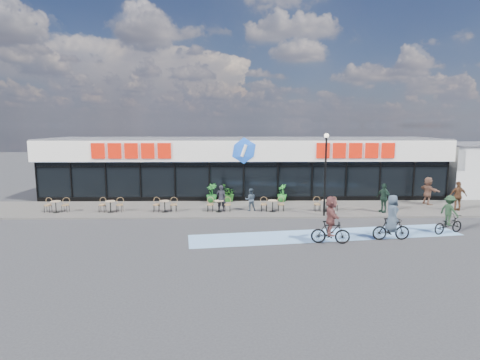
% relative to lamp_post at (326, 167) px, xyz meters
% --- Properties ---
extents(ground, '(120.00, 120.00, 0.00)m').
position_rel_lamp_post_xyz_m(ground, '(-4.80, -2.30, -3.09)').
color(ground, '#28282B').
rests_on(ground, ground).
extents(sidewalk, '(44.00, 5.00, 0.10)m').
position_rel_lamp_post_xyz_m(sidewalk, '(-4.80, 2.20, -3.04)').
color(sidewalk, '#4F4B46').
rests_on(sidewalk, ground).
extents(bike_lane, '(14.17, 4.13, 0.01)m').
position_rel_lamp_post_xyz_m(bike_lane, '(-0.80, -3.80, -3.08)').
color(bike_lane, '#6A98C9').
rests_on(bike_lane, ground).
extents(building, '(30.60, 6.57, 4.75)m').
position_rel_lamp_post_xyz_m(building, '(-4.80, 7.63, -0.75)').
color(building, black).
rests_on(building, ground).
extents(lamp_post, '(0.28, 0.28, 5.02)m').
position_rel_lamp_post_xyz_m(lamp_post, '(0.00, 0.00, 0.00)').
color(lamp_post, black).
rests_on(lamp_post, sidewalk).
extents(bistro_set_0, '(1.54, 0.62, 0.90)m').
position_rel_lamp_post_xyz_m(bistro_set_0, '(-16.82, 1.22, -2.53)').
color(bistro_set_0, '#9F7F66').
rests_on(bistro_set_0, sidewalk).
extents(bistro_set_1, '(1.54, 0.62, 0.90)m').
position_rel_lamp_post_xyz_m(bistro_set_1, '(-13.37, 1.22, -2.53)').
color(bistro_set_1, '#9F7F66').
rests_on(bistro_set_1, sidewalk).
extents(bistro_set_2, '(1.54, 0.62, 0.90)m').
position_rel_lamp_post_xyz_m(bistro_set_2, '(-9.93, 1.22, -2.53)').
color(bistro_set_2, '#9F7F66').
rests_on(bistro_set_2, sidewalk).
extents(bistro_set_3, '(1.54, 0.62, 0.90)m').
position_rel_lamp_post_xyz_m(bistro_set_3, '(-6.49, 1.22, -2.53)').
color(bistro_set_3, '#9F7F66').
rests_on(bistro_set_3, sidewalk).
extents(bistro_set_4, '(1.54, 0.62, 0.90)m').
position_rel_lamp_post_xyz_m(bistro_set_4, '(-3.04, 1.22, -2.53)').
color(bistro_set_4, '#9F7F66').
rests_on(bistro_set_4, sidewalk).
extents(bistro_set_5, '(1.54, 0.62, 0.90)m').
position_rel_lamp_post_xyz_m(bistro_set_5, '(0.40, 1.22, -2.53)').
color(bistro_set_5, '#9F7F66').
rests_on(bistro_set_5, sidewalk).
extents(potted_plant_left, '(1.36, 1.43, 1.25)m').
position_rel_lamp_post_xyz_m(potted_plant_left, '(-5.89, 4.35, -2.37)').
color(potted_plant_left, '#1E5618').
rests_on(potted_plant_left, sidewalk).
extents(potted_plant_mid, '(1.03, 1.03, 1.35)m').
position_rel_lamp_post_xyz_m(potted_plant_mid, '(-7.12, 4.16, -2.32)').
color(potted_plant_mid, '#17521C').
rests_on(potted_plant_mid, sidewalk).
extents(potted_plant_right, '(0.92, 0.92, 1.26)m').
position_rel_lamp_post_xyz_m(potted_plant_right, '(-2.02, 4.38, -2.36)').
color(potted_plant_right, '#1E6921').
rests_on(potted_plant_right, sidewalk).
extents(patron_left, '(0.64, 0.44, 1.70)m').
position_rel_lamp_post_xyz_m(patron_left, '(-6.34, 1.37, -2.14)').
color(patron_left, black).
rests_on(patron_left, sidewalk).
extents(patron_right, '(0.74, 0.59, 1.44)m').
position_rel_lamp_post_xyz_m(patron_right, '(-4.45, 1.49, -2.27)').
color(patron_right, '#313E4C').
rests_on(patron_right, sidewalk).
extents(pedestrian_a, '(0.85, 1.18, 1.86)m').
position_rel_lamp_post_xyz_m(pedestrian_a, '(3.99, 0.89, -2.06)').
color(pedestrian_a, black).
rests_on(pedestrian_a, sidewalk).
extents(pedestrian_b, '(0.88, 1.86, 1.93)m').
position_rel_lamp_post_xyz_m(pedestrian_b, '(8.05, 3.22, -2.02)').
color(pedestrian_b, brown).
rests_on(pedestrian_b, sidewalk).
extents(pedestrian_c, '(1.13, 0.48, 1.91)m').
position_rel_lamp_post_xyz_m(pedestrian_c, '(8.98, 1.23, -2.03)').
color(pedestrian_c, '#4A2C1A').
rests_on(pedestrian_c, sidewalk).
extents(cyclist_a, '(1.85, 0.89, 2.24)m').
position_rel_lamp_post_xyz_m(cyclist_a, '(2.17, -4.66, -2.17)').
color(cyclist_a, black).
rests_on(cyclist_a, ground).
extents(cyclist_b, '(1.99, 1.27, 2.02)m').
position_rel_lamp_post_xyz_m(cyclist_b, '(5.61, -3.60, -2.28)').
color(cyclist_b, black).
rests_on(cyclist_b, ground).
extents(cyclist_c, '(1.88, 1.78, 2.31)m').
position_rel_lamp_post_xyz_m(cyclist_c, '(-0.94, -5.16, -2.02)').
color(cyclist_c, black).
rests_on(cyclist_c, ground).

